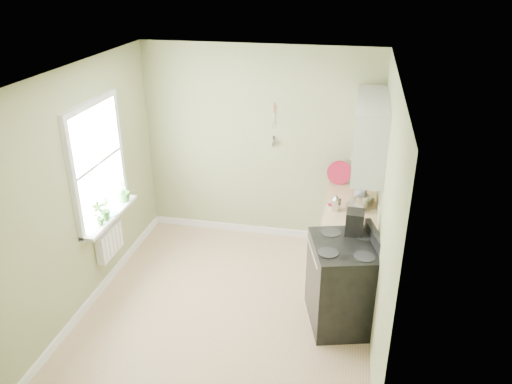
% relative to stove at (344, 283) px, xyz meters
% --- Properties ---
extents(floor, '(3.20, 3.60, 0.02)m').
position_rel_stove_xyz_m(floor, '(-1.28, -0.05, -0.51)').
color(floor, tan).
rests_on(floor, ground).
extents(ceiling, '(3.20, 3.60, 0.02)m').
position_rel_stove_xyz_m(ceiling, '(-1.28, -0.05, 2.21)').
color(ceiling, white).
rests_on(ceiling, wall_back).
extents(wall_back, '(3.20, 0.02, 2.70)m').
position_rel_stove_xyz_m(wall_back, '(-1.28, 1.76, 0.85)').
color(wall_back, '#949A69').
rests_on(wall_back, floor).
extents(wall_left, '(0.02, 3.60, 2.70)m').
position_rel_stove_xyz_m(wall_left, '(-2.89, -0.05, 0.85)').
color(wall_left, '#949A69').
rests_on(wall_left, floor).
extents(wall_right, '(0.02, 3.60, 2.70)m').
position_rel_stove_xyz_m(wall_right, '(0.33, -0.05, 0.85)').
color(wall_right, '#949A69').
rests_on(wall_right, floor).
extents(base_cabinets, '(0.60, 1.60, 0.87)m').
position_rel_stove_xyz_m(base_cabinets, '(0.02, 0.95, -0.06)').
color(base_cabinets, silver).
rests_on(base_cabinets, floor).
extents(countertop, '(0.64, 1.60, 0.04)m').
position_rel_stove_xyz_m(countertop, '(0.01, 0.95, 0.39)').
color(countertop, tan).
rests_on(countertop, base_cabinets).
extents(upper_cabinets, '(0.35, 1.40, 0.80)m').
position_rel_stove_xyz_m(upper_cabinets, '(0.15, 1.05, 1.35)').
color(upper_cabinets, silver).
rests_on(upper_cabinets, wall_right).
extents(window, '(0.06, 1.14, 1.44)m').
position_rel_stove_xyz_m(window, '(-2.86, 0.25, 1.05)').
color(window, white).
rests_on(window, wall_left).
extents(window_sill, '(0.18, 1.14, 0.04)m').
position_rel_stove_xyz_m(window_sill, '(-2.79, 0.25, 0.38)').
color(window_sill, white).
rests_on(window_sill, wall_left).
extents(radiator, '(0.12, 0.50, 0.35)m').
position_rel_stove_xyz_m(radiator, '(-2.82, 0.20, 0.05)').
color(radiator, white).
rests_on(radiator, wall_left).
extents(wall_utensils, '(0.02, 0.14, 0.58)m').
position_rel_stove_xyz_m(wall_utensils, '(-1.08, 1.73, 1.07)').
color(wall_utensils, tan).
rests_on(wall_utensils, wall_back).
extents(stove, '(0.89, 0.95, 1.10)m').
position_rel_stove_xyz_m(stove, '(0.00, 0.00, 0.00)').
color(stove, black).
rests_on(stove, floor).
extents(stand_mixer, '(0.33, 0.41, 0.44)m').
position_rel_stove_xyz_m(stand_mixer, '(0.11, 1.07, 0.60)').
color(stand_mixer, '#B2B2B7').
rests_on(stand_mixer, countertop).
extents(kettle, '(0.19, 0.11, 0.19)m').
position_rel_stove_xyz_m(kettle, '(-0.18, 0.88, 0.51)').
color(kettle, silver).
rests_on(kettle, countertop).
extents(coffee_maker, '(0.19, 0.21, 0.33)m').
position_rel_stove_xyz_m(coffee_maker, '(0.06, 0.25, 0.57)').
color(coffee_maker, black).
rests_on(coffee_maker, countertop).
extents(red_tray, '(0.34, 0.11, 0.33)m').
position_rel_stove_xyz_m(red_tray, '(-0.17, 1.67, 0.58)').
color(red_tray, '#A41630').
rests_on(red_tray, countertop).
extents(jar, '(0.07, 0.07, 0.08)m').
position_rel_stove_xyz_m(jar, '(-0.23, 0.87, 0.45)').
color(jar, beige).
rests_on(jar, countertop).
extents(plant_a, '(0.19, 0.18, 0.29)m').
position_rel_stove_xyz_m(plant_a, '(-2.78, -0.01, 0.55)').
color(plant_a, '#306426').
rests_on(plant_a, window_sill).
extents(plant_b, '(0.17, 0.19, 0.27)m').
position_rel_stove_xyz_m(plant_b, '(-2.78, 0.13, 0.54)').
color(plant_b, '#306426').
rests_on(plant_b, window_sill).
extents(plant_c, '(0.17, 0.17, 0.28)m').
position_rel_stove_xyz_m(plant_c, '(-2.78, 0.63, 0.54)').
color(plant_c, '#306426').
rests_on(plant_c, window_sill).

